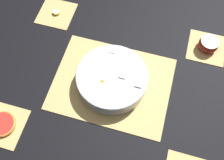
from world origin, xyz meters
TOP-DOWN VIEW (x-y plane):
  - ground_plane at (0.00, 0.00)m, footprint 6.00×6.00m
  - bamboo_mat_center at (0.00, 0.00)m, footprint 0.46×0.35m
  - coaster_mat_near_left at (-0.34, -0.27)m, footprint 0.16×0.16m
  - coaster_mat_near_right at (0.34, -0.27)m, footprint 0.16×0.16m
  - coaster_mat_far_right at (0.34, 0.27)m, footprint 0.16×0.16m
  - fruit_salad_bowl at (0.00, 0.00)m, footprint 0.28×0.28m
  - apple_half at (-0.34, -0.27)m, footprint 0.08×0.08m
  - banana_coin_single at (0.34, -0.27)m, footprint 0.03×0.03m
  - grapefruit_slice at (0.34, 0.27)m, footprint 0.10×0.10m

SIDE VIEW (x-z plane):
  - ground_plane at x=0.00m, z-range 0.00..0.00m
  - coaster_mat_far_right at x=0.34m, z-range 0.00..0.01m
  - coaster_mat_near_left at x=-0.34m, z-range 0.00..0.01m
  - coaster_mat_near_right at x=0.34m, z-range 0.00..0.01m
  - bamboo_mat_center at x=0.00m, z-range 0.00..0.01m
  - banana_coin_single at x=0.34m, z-range 0.01..0.01m
  - grapefruit_slice at x=0.34m, z-range 0.01..0.02m
  - apple_half at x=-0.34m, z-range 0.01..0.05m
  - fruit_salad_bowl at x=0.00m, z-range 0.01..0.08m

